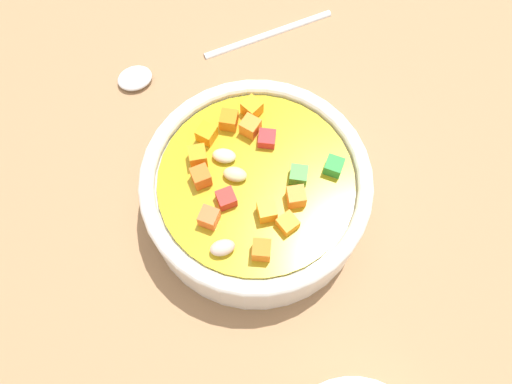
% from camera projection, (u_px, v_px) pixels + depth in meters
% --- Properties ---
extents(ground_plane, '(1.40, 1.40, 0.02)m').
position_uv_depth(ground_plane, '(256.00, 208.00, 0.51)').
color(ground_plane, '#9E754F').
extents(soup_bowl_main, '(0.18, 0.18, 0.07)m').
position_uv_depth(soup_bowl_main, '(256.00, 191.00, 0.47)').
color(soup_bowl_main, white).
rests_on(soup_bowl_main, ground_plane).
extents(spoon, '(0.04, 0.22, 0.01)m').
position_uv_depth(spoon, '(192.00, 59.00, 0.55)').
color(spoon, silver).
rests_on(spoon, ground_plane).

